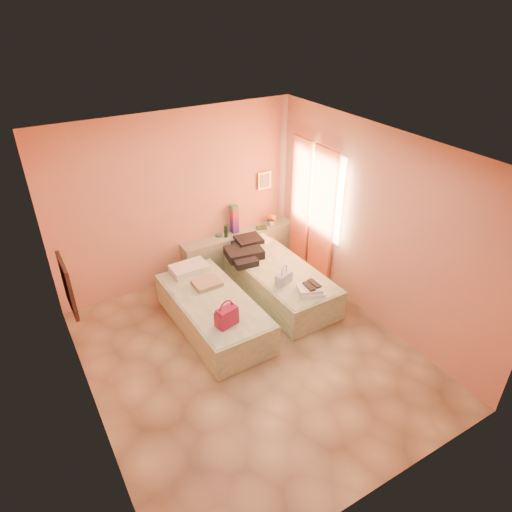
{
  "coord_description": "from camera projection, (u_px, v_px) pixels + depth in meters",
  "views": [
    {
      "loc": [
        -2.27,
        -3.96,
        4.29
      ],
      "look_at": [
        0.58,
        0.85,
        0.96
      ],
      "focal_mm": 32.0,
      "sensor_mm": 36.0,
      "label": 1
    }
  ],
  "objects": [
    {
      "name": "magenta_handbag",
      "position": [
        227.0,
        316.0,
        5.85
      ],
      "size": [
        0.32,
        0.22,
        0.27
      ],
      "primitive_type": "cube",
      "rotation": [
        0.0,
        0.0,
        0.22
      ],
      "color": "maroon",
      "rests_on": "bed_left"
    },
    {
      "name": "khaki_garment",
      "position": [
        207.0,
        283.0,
        6.67
      ],
      "size": [
        0.4,
        0.33,
        0.07
      ],
      "primitive_type": "cube",
      "rotation": [
        0.0,
        0.0,
        0.03
      ],
      "color": "tan",
      "rests_on": "bed_left"
    },
    {
      "name": "sandal_pair",
      "position": [
        312.0,
        285.0,
        6.49
      ],
      "size": [
        0.2,
        0.25,
        0.02
      ],
      "primitive_type": "cube",
      "rotation": [
        0.0,
        0.0,
        -0.1
      ],
      "color": "black",
      "rests_on": "towel_stack"
    },
    {
      "name": "blue_handbag",
      "position": [
        284.0,
        279.0,
        6.68
      ],
      "size": [
        0.3,
        0.19,
        0.18
      ],
      "primitive_type": "cube",
      "rotation": [
        0.0,
        0.0,
        0.29
      ],
      "color": "#446AA4",
      "rests_on": "bed_right"
    },
    {
      "name": "small_dish",
      "position": [
        219.0,
        235.0,
        7.68
      ],
      "size": [
        0.13,
        0.13,
        0.03
      ],
      "primitive_type": "cylinder",
      "rotation": [
        0.0,
        0.0,
        -0.11
      ],
      "color": "#437B62",
      "rests_on": "headboard_ledge"
    },
    {
      "name": "bed_right",
      "position": [
        280.0,
        282.0,
        7.19
      ],
      "size": [
        0.94,
        2.02,
        0.5
      ],
      "primitive_type": "cube",
      "rotation": [
        0.0,
        0.0,
        0.02
      ],
      "color": "beige",
      "rests_on": "ground"
    },
    {
      "name": "rainbow_box",
      "position": [
        234.0,
        219.0,
        7.67
      ],
      "size": [
        0.11,
        0.11,
        0.5
      ],
      "primitive_type": "cube",
      "rotation": [
        0.0,
        0.0,
        0.03
      ],
      "color": "maroon",
      "rests_on": "headboard_ledge"
    },
    {
      "name": "ground",
      "position": [
        251.0,
        356.0,
        6.12
      ],
      "size": [
        4.5,
        4.5,
        0.0
      ],
      "primitive_type": "plane",
      "color": "tan",
      "rests_on": "ground"
    },
    {
      "name": "towel_stack",
      "position": [
        311.0,
        290.0,
        6.5
      ],
      "size": [
        0.44,
        0.42,
        0.1
      ],
      "primitive_type": "cube",
      "rotation": [
        0.0,
        0.0,
        -0.41
      ],
      "color": "white",
      "rests_on": "bed_right"
    },
    {
      "name": "flower_vase",
      "position": [
        272.0,
        219.0,
        7.98
      ],
      "size": [
        0.21,
        0.21,
        0.23
      ],
      "primitive_type": "cube",
      "rotation": [
        0.0,
        0.0,
        0.23
      ],
      "color": "white",
      "rests_on": "headboard_ledge"
    },
    {
      "name": "green_book",
      "position": [
        261.0,
        228.0,
        7.91
      ],
      "size": [
        0.21,
        0.18,
        0.03
      ],
      "primitive_type": "cube",
      "rotation": [
        0.0,
        0.0,
        -0.37
      ],
      "color": "#244327",
      "rests_on": "headboard_ledge"
    },
    {
      "name": "room_walls",
      "position": [
        242.0,
        217.0,
        5.72
      ],
      "size": [
        4.02,
        4.51,
        2.81
      ],
      "color": "tan",
      "rests_on": "ground"
    },
    {
      "name": "clothes_pile",
      "position": [
        247.0,
        251.0,
        7.37
      ],
      "size": [
        0.72,
        0.72,
        0.19
      ],
      "primitive_type": "cube",
      "rotation": [
        0.0,
        0.0,
        -0.16
      ],
      "color": "black",
      "rests_on": "bed_right"
    },
    {
      "name": "water_bottle",
      "position": [
        226.0,
        231.0,
        7.6
      ],
      "size": [
        0.08,
        0.08,
        0.22
      ],
      "primitive_type": "cylinder",
      "rotation": [
        0.0,
        0.0,
        -0.33
      ],
      "color": "#163D24",
      "rests_on": "headboard_ledge"
    },
    {
      "name": "bed_left",
      "position": [
        213.0,
        312.0,
        6.54
      ],
      "size": [
        0.94,
        2.02,
        0.5
      ],
      "primitive_type": "cube",
      "rotation": [
        0.0,
        0.0,
        0.02
      ],
      "color": "beige",
      "rests_on": "ground"
    },
    {
      "name": "headboard_ledge",
      "position": [
        239.0,
        250.0,
        7.93
      ],
      "size": [
        2.05,
        0.3,
        0.65
      ],
      "primitive_type": "cube",
      "color": "#97A284",
      "rests_on": "ground"
    }
  ]
}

